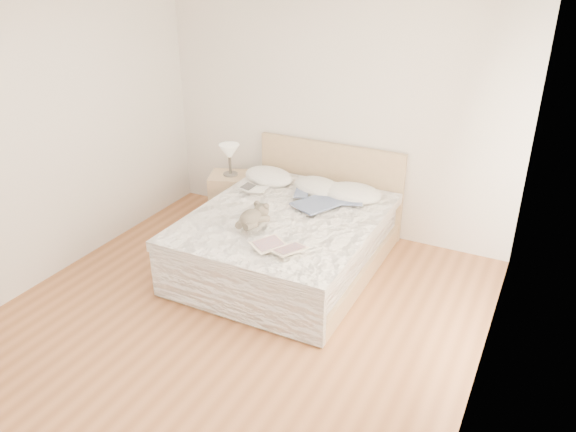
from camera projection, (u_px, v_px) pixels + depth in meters
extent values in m
cube|color=brown|center=(227.00, 328.00, 4.79)|extent=(4.00, 4.50, 0.00)
cube|color=silver|center=(334.00, 110.00, 6.01)|extent=(4.00, 0.02, 2.70)
cube|color=silver|center=(30.00, 143.00, 5.01)|extent=(0.02, 4.50, 2.70)
cube|color=silver|center=(497.00, 238.00, 3.39)|extent=(0.02, 4.50, 2.70)
cube|color=white|center=(505.00, 204.00, 3.59)|extent=(0.02, 1.30, 1.10)
cube|color=tan|center=(288.00, 257.00, 5.67)|extent=(1.68, 2.08, 0.20)
cube|color=white|center=(288.00, 236.00, 5.56)|extent=(1.60, 2.00, 0.30)
cube|color=white|center=(285.00, 220.00, 5.44)|extent=(1.72, 2.05, 0.10)
cube|color=tan|center=(329.00, 186.00, 6.33)|extent=(1.70, 0.06, 1.00)
cube|color=tan|center=(231.00, 197.00, 6.59)|extent=(0.57, 0.54, 0.56)
cylinder|color=#534D47|center=(230.00, 174.00, 6.46)|extent=(0.17, 0.17, 0.02)
cylinder|color=#3A3630|center=(230.00, 164.00, 6.40)|extent=(0.03, 0.03, 0.23)
cone|color=#EDE5C7|center=(229.00, 152.00, 6.34)|extent=(0.24, 0.24, 0.17)
ellipsoid|color=white|center=(269.00, 176.00, 6.20)|extent=(0.68, 0.55, 0.18)
ellipsoid|color=silver|center=(318.00, 187.00, 5.94)|extent=(0.65, 0.54, 0.17)
ellipsoid|color=silver|center=(352.00, 193.00, 5.78)|extent=(0.66, 0.49, 0.18)
cube|color=white|center=(254.00, 189.00, 5.91)|extent=(0.29, 0.20, 0.02)
cube|color=beige|center=(279.00, 248.00, 4.76)|extent=(0.50, 0.44, 0.03)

